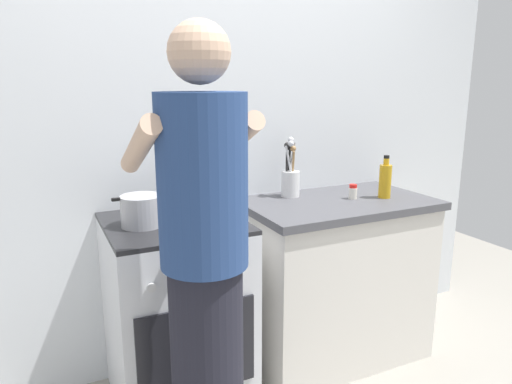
% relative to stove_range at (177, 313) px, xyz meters
% --- Properties ---
extents(back_wall, '(3.20, 0.10, 2.50)m').
position_rel_stove_range_xyz_m(back_wall, '(0.55, 0.35, 0.80)').
color(back_wall, silver).
rests_on(back_wall, ground).
extents(countertop, '(1.00, 0.60, 0.90)m').
position_rel_stove_range_xyz_m(countertop, '(0.90, 0.00, 0.00)').
color(countertop, silver).
rests_on(countertop, ground).
extents(stove_range, '(0.60, 0.62, 0.90)m').
position_rel_stove_range_xyz_m(stove_range, '(0.00, 0.00, 0.00)').
color(stove_range, silver).
rests_on(stove_range, ground).
extents(pot, '(0.25, 0.18, 0.14)m').
position_rel_stove_range_xyz_m(pot, '(-0.14, -0.01, 0.52)').
color(pot, '#B2B2B7').
rests_on(pot, stove_range).
extents(mixing_bowl, '(0.26, 0.26, 0.08)m').
position_rel_stove_range_xyz_m(mixing_bowl, '(0.14, -0.00, 0.49)').
color(mixing_bowl, '#B7B7BC').
rests_on(mixing_bowl, stove_range).
extents(utensil_crock, '(0.10, 0.10, 0.32)m').
position_rel_stove_range_xyz_m(utensil_crock, '(0.71, 0.19, 0.55)').
color(utensil_crock, silver).
rests_on(utensil_crock, countertop).
extents(spice_bottle, '(0.04, 0.04, 0.08)m').
position_rel_stove_range_xyz_m(spice_bottle, '(0.99, -0.01, 0.49)').
color(spice_bottle, silver).
rests_on(spice_bottle, countertop).
extents(oil_bottle, '(0.07, 0.07, 0.23)m').
position_rel_stove_range_xyz_m(oil_bottle, '(1.15, -0.06, 0.55)').
color(oil_bottle, gold).
rests_on(oil_bottle, countertop).
extents(person, '(0.41, 0.50, 1.70)m').
position_rel_stove_range_xyz_m(person, '(-0.05, -0.55, 0.41)').
color(person, black).
rests_on(person, ground).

